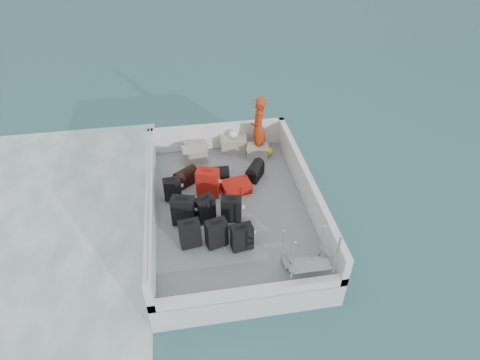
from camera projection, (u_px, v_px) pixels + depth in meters
The scene contains 24 objects.
ground at pixel (231, 225), 9.43m from camera, with size 160.00×160.00×0.00m, color #153D4C.
wake_foam at pixel (16, 250), 8.83m from camera, with size 10.00×10.00×0.00m, color white.
ferry_hull at pixel (231, 216), 9.24m from camera, with size 3.60×5.00×0.60m, color silver.
deck at pixel (231, 206), 9.05m from camera, with size 3.30×4.70×0.02m, color gray.
deck_fittings at pixel (249, 201), 8.61m from camera, with size 3.60×5.00×0.90m.
suitcase_0 at pixel (190, 234), 7.91m from camera, with size 0.42×0.24×0.65m, color black.
suitcase_1 at pixel (184, 211), 8.38m from camera, with size 0.47×0.27×0.70m, color black.
suitcase_2 at pixel (172, 189), 9.06m from camera, with size 0.38×0.23×0.55m, color black.
suitcase_3 at pixel (217, 234), 7.92m from camera, with size 0.42×0.25×0.64m, color black.
suitcase_4 at pixel (205, 209), 8.51m from camera, with size 0.41×0.24×0.61m, color black.
suitcase_5 at pixel (208, 183), 9.14m from camera, with size 0.50×0.30×0.69m, color #A1150C.
suitcase_6 at pixel (242, 238), 7.88m from camera, with size 0.43×0.25×0.59m, color black.
suitcase_7 at pixel (231, 209), 8.51m from camera, with size 0.43×0.24×0.60m, color black.
suitcase_8 at pixel (236, 187), 9.36m from camera, with size 0.43×0.66×0.26m, color #A1150C.
duffel_0 at pixel (186, 178), 9.58m from camera, with size 0.54×0.30×0.32m, color black, non-canonical shape.
duffel_1 at pixel (219, 176), 9.63m from camera, with size 0.46×0.30×0.32m, color black, non-canonical shape.
duffel_2 at pixel (255, 172), 9.76m from camera, with size 0.53×0.30×0.32m, color black, non-canonical shape.
crate_0 at pixel (195, 155), 10.29m from camera, with size 0.59×0.40×0.35m, color #A0998B.
crate_1 at pixel (196, 149), 10.52m from camera, with size 0.52×0.36×0.31m, color #A0998B.
crate_2 at pixel (234, 144), 10.66m from camera, with size 0.64×0.44×0.39m, color #A0998B.
crate_3 at pixel (257, 152), 10.43m from camera, with size 0.52×0.36×0.31m, color #A0998B.
yellow_bag at pixel (267, 151), 10.54m from camera, with size 0.28×0.26×0.22m, color gold.
white_bag at pixel (234, 135), 10.48m from camera, with size 0.24×0.24×0.18m, color white.
passenger at pixel (258, 127), 10.16m from camera, with size 0.60×0.39×1.62m, color #ED4416.
Camera 1 is at (-0.87, -6.65, 6.71)m, focal length 30.00 mm.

